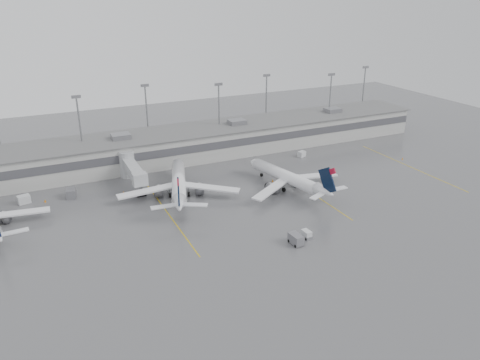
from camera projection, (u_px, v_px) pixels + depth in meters
name	position (u px, v px, depth m)	size (l,w,h in m)	color
ground	(292.00, 247.00, 90.15)	(260.00, 260.00, 0.00)	#565659
terminal	(191.00, 143.00, 137.13)	(152.00, 17.00, 9.45)	#A8A8A3
light_masts	(183.00, 112.00, 138.99)	(142.40, 8.00, 20.60)	gray
jet_bridge_right	(131.00, 168.00, 118.93)	(4.00, 17.20, 7.00)	#999B9E
stand_markings	(240.00, 200.00, 110.25)	(105.25, 40.00, 0.01)	#C7A50B
jet_mid_left	(179.00, 183.00, 110.98)	(27.65, 31.49, 10.51)	white
jet_mid_right	(289.00, 177.00, 114.99)	(26.56, 30.09, 9.86)	white
baggage_tug	(306.00, 235.00, 93.17)	(1.75, 2.57, 1.59)	silver
baggage_cart	(296.00, 239.00, 90.74)	(2.04, 3.32, 2.06)	slate
gse_uld_a	(24.00, 199.00, 108.10)	(2.70, 1.80, 1.91)	silver
gse_uld_b	(172.00, 188.00, 114.71)	(2.46, 1.64, 1.74)	silver
gse_uld_c	(302.00, 154.00, 138.24)	(2.27, 1.51, 1.60)	silver
gse_loader	(71.00, 193.00, 111.16)	(2.12, 3.40, 2.12)	slate
cone_a	(45.00, 201.00, 108.79)	(0.47, 0.47, 0.74)	orange
cone_b	(124.00, 192.00, 113.44)	(0.40, 0.40, 0.63)	orange
cone_c	(273.00, 181.00, 120.32)	(0.43, 0.43, 0.68)	orange
cone_d	(402.00, 158.00, 136.10)	(0.39, 0.39, 0.61)	orange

